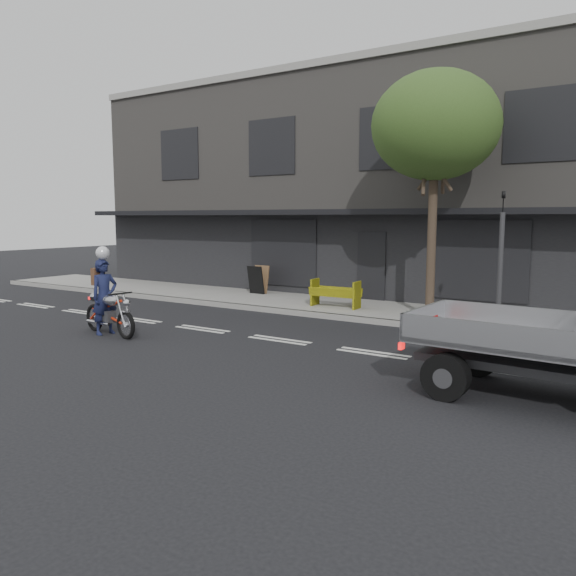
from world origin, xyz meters
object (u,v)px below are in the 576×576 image
(construction_barrier, at_px, (332,294))
(sandwich_board, at_px, (256,280))
(street_tree, at_px, (435,126))
(rider, at_px, (105,297))
(motorcycle, at_px, (109,312))
(traffic_light_pole, at_px, (500,268))

(construction_barrier, bearing_deg, sandwich_board, 161.11)
(street_tree, bearing_deg, rider, -136.30)
(rider, bearing_deg, motorcycle, -80.62)
(construction_barrier, distance_m, sandwich_board, 3.99)
(traffic_light_pole, height_order, rider, traffic_light_pole)
(traffic_light_pole, xyz_separation_m, sandwich_board, (-8.75, 1.97, -1.00))
(sandwich_board, bearing_deg, motorcycle, -82.83)
(street_tree, distance_m, traffic_light_pole, 4.23)
(traffic_light_pole, height_order, construction_barrier, traffic_light_pole)
(street_tree, height_order, rider, street_tree)
(street_tree, distance_m, construction_barrier, 5.56)
(street_tree, xyz_separation_m, motorcycle, (-6.07, -5.94, -4.71))
(traffic_light_pole, relative_size, construction_barrier, 2.26)
(motorcycle, bearing_deg, rider, -170.62)
(construction_barrier, bearing_deg, rider, -119.36)
(motorcycle, distance_m, sandwich_board, 7.10)
(construction_barrier, relative_size, sandwich_board, 1.54)
(street_tree, relative_size, rider, 3.62)
(motorcycle, bearing_deg, street_tree, 53.82)
(street_tree, height_order, traffic_light_pole, street_tree)
(traffic_light_pole, distance_m, sandwich_board, 9.02)
(street_tree, distance_m, motorcycle, 9.71)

